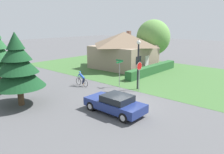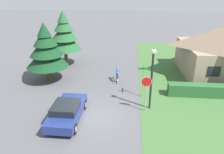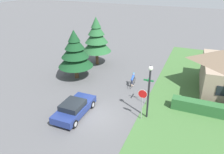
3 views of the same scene
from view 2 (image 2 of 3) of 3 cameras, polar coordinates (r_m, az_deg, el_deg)
ground_plane at (r=15.69m, az=-4.88°, el=-10.25°), size 140.00×140.00×0.00m
cottage_house at (r=24.51m, az=26.84°, el=6.29°), size 8.33×8.30×5.01m
sedan_left_lane at (r=15.26m, az=-11.70°, el=-8.76°), size 1.96×4.40×1.33m
cyclist at (r=20.82m, az=1.36°, el=0.72°), size 0.44×1.79×1.46m
stop_sign at (r=15.54m, az=8.91°, el=-2.63°), size 0.74×0.07×2.72m
street_lamp at (r=15.53m, az=10.45°, el=1.59°), size 0.37×0.37×4.69m
street_name_sign at (r=17.63m, az=8.22°, el=0.37°), size 0.90×0.90×2.70m
conifer_tall_near at (r=21.09m, az=-16.82°, el=6.74°), size 3.88×3.88×5.56m
conifer_tall_far at (r=25.12m, az=-12.38°, el=10.70°), size 3.70×3.70×6.16m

